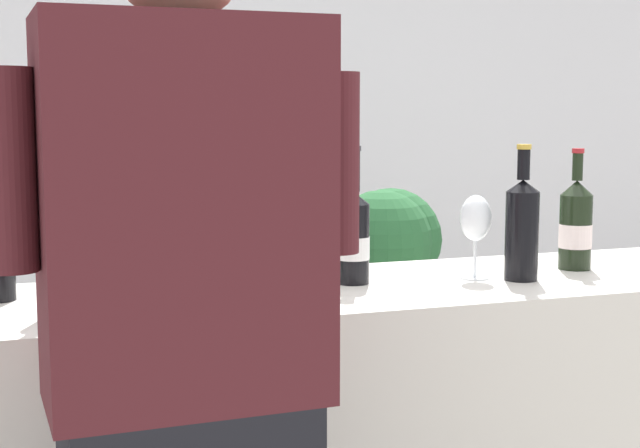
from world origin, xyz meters
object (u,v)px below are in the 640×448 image
object	(u,v)px
wine_bottle_2	(320,232)
wine_glass	(476,221)
person_server	(204,317)
wine_bottle_4	(265,237)
wine_bottle_5	(576,225)
wine_bottle_1	(522,227)
wine_bottle_6	(353,235)
wine_bottle_0	(64,255)
potted_shrub	(377,275)
ice_bucket	(191,257)

from	to	relation	value
wine_bottle_2	wine_glass	xyz separation A→B (m)	(0.35, -0.15, 0.03)
wine_bottle_2	person_server	world-z (taller)	person_server
wine_bottle_4	wine_bottle_5	size ratio (longest dim) A/B	1.05
wine_bottle_1	wine_bottle_6	size ratio (longest dim) A/B	1.01
wine_bottle_0	potted_shrub	xyz separation A→B (m)	(1.30, 1.47, -0.37)
wine_bottle_0	person_server	xyz separation A→B (m)	(0.43, 0.73, -0.32)
wine_bottle_0	wine_bottle_6	size ratio (longest dim) A/B	1.00
wine_bottle_4	ice_bucket	bearing A→B (deg)	-143.02
ice_bucket	person_server	distance (m)	0.82
wine_bottle_4	ice_bucket	world-z (taller)	wine_bottle_4
wine_bottle_2	wine_bottle_4	distance (m)	0.20
wine_bottle_4	wine_glass	bearing A→B (deg)	-4.52
ice_bucket	wine_bottle_6	bearing A→B (deg)	19.82
wine_bottle_2	potted_shrub	size ratio (longest dim) A/B	0.28
wine_bottle_1	person_server	size ratio (longest dim) A/B	0.20
wine_bottle_1	ice_bucket	size ratio (longest dim) A/B	1.38
wine_bottle_1	wine_bottle_2	size ratio (longest dim) A/B	1.08
wine_bottle_5	wine_glass	size ratio (longest dim) A/B	1.52
wine_bottle_4	ice_bucket	distance (m)	0.25
wine_bottle_0	person_server	world-z (taller)	person_server
potted_shrub	wine_bottle_0	bearing A→B (deg)	-131.45
wine_bottle_1	wine_bottle_4	world-z (taller)	same
wine_bottle_0	ice_bucket	world-z (taller)	wine_bottle_0
wine_bottle_0	wine_bottle_2	world-z (taller)	wine_bottle_0
wine_bottle_4	person_server	xyz separation A→B (m)	(-0.02, 0.59, -0.31)
wine_bottle_1	wine_bottle_6	world-z (taller)	wine_bottle_1
potted_shrub	wine_bottle_1	bearing A→B (deg)	-98.75
wine_bottle_5	potted_shrub	xyz separation A→B (m)	(0.00, 1.34, -0.36)
ice_bucket	wine_bottle_4	bearing A→B (deg)	36.98
wine_bottle_0	wine_bottle_1	size ratio (longest dim) A/B	0.99
wine_bottle_6	person_server	world-z (taller)	person_server
wine_bottle_1	wine_glass	distance (m)	0.11
wine_glass	person_server	xyz separation A→B (m)	(-0.55, 0.63, -0.34)
wine_bottle_5	wine_bottle_1	bearing A→B (deg)	-156.89
wine_bottle_1	person_server	world-z (taller)	person_server
wine_bottle_2	wine_bottle_6	size ratio (longest dim) A/B	0.93
wine_bottle_4	person_server	world-z (taller)	person_server
wine_bottle_6	wine_glass	distance (m)	0.31
wine_bottle_1	ice_bucket	world-z (taller)	wine_bottle_1
wine_bottle_0	potted_shrub	world-z (taller)	wine_bottle_0
wine_bottle_0	ice_bucket	bearing A→B (deg)	-4.11
wine_bottle_0	wine_bottle_1	distance (m)	1.08
wine_bottle_4	ice_bucket	xyz separation A→B (m)	(-0.20, -0.15, -0.01)
person_server	ice_bucket	bearing A→B (deg)	-103.50
wine_bottle_6	person_server	size ratio (longest dim) A/B	0.20
wine_bottle_2	wine_bottle_6	distance (m)	0.11
wine_bottle_0	wine_bottle_5	xyz separation A→B (m)	(1.29, 0.13, -0.01)
wine_bottle_0	person_server	distance (m)	0.90
wine_bottle_4	wine_bottle_0	bearing A→B (deg)	-163.64
wine_bottle_6	ice_bucket	size ratio (longest dim) A/B	1.37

